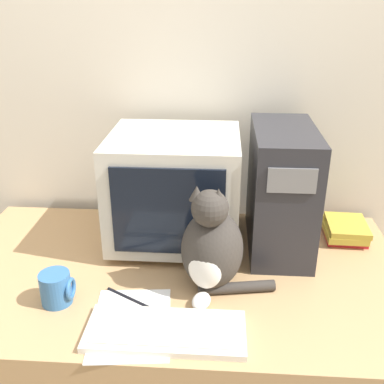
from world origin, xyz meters
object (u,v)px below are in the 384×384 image
Objects in this scene: keyboard at (166,331)px; cat at (212,247)px; book_stack at (345,230)px; pen at (128,298)px; mug at (57,288)px; crt_monitor at (175,188)px; computer_tower at (281,189)px.

cat reaches higher than keyboard.
book_stack is (0.59, 0.56, 0.02)m from keyboard.
pen is at bearing -150.04° from book_stack.
keyboard is 1.24× the size of cat.
mug is at bearing 161.17° from keyboard.
keyboard is 0.81m from book_stack.
keyboard is at bearing -47.32° from pen.
computer_tower is (0.36, -0.01, 0.01)m from crt_monitor.
mug is (-0.20, -0.03, 0.04)m from pen.
computer_tower is at bearing 29.59° from mug.
pen is (-0.24, -0.08, -0.13)m from cat.
crt_monitor is at bearing 51.72° from mug.
keyboard is 0.28m from cat.
keyboard is 0.35m from mug.
cat reaches higher than mug.
crt_monitor is 1.29× the size of cat.
cat reaches higher than book_stack.
cat is at bearing 13.87° from mug.
pen is at bearing -148.06° from cat.
cat is 0.46m from mug.
computer_tower is at bearing 55.35° from keyboard.
keyboard is at bearing -103.97° from cat.
book_stack is 0.83m from pen.
book_stack reaches higher than keyboard.
pen is at bearing -143.03° from computer_tower.
computer_tower reaches higher than mug.
computer_tower is 2.14× the size of book_stack.
mug is (-0.67, -0.38, -0.16)m from computer_tower.
cat is at bearing 62.83° from keyboard.
mug is at bearing -172.27° from pen.
keyboard is at bearing -18.83° from mug.
computer_tower is 0.79m from mug.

